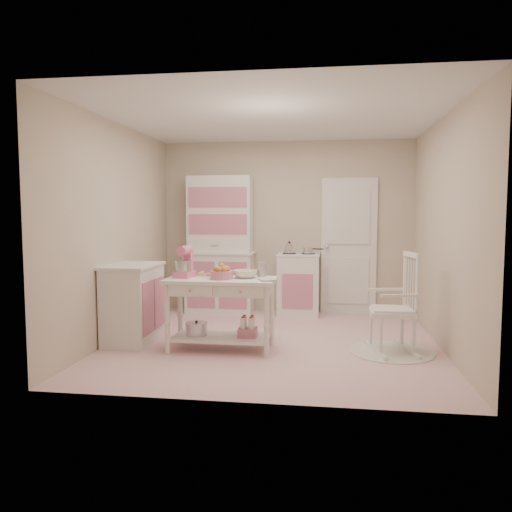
# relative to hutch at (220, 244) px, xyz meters

# --- Properties ---
(room_shell) EXTENTS (3.84, 3.84, 2.62)m
(room_shell) POSITION_rel_hutch_xyz_m (0.99, -1.66, 0.61)
(room_shell) COLOR pink
(room_shell) RESTS_ON ground
(door) EXTENTS (0.82, 0.05, 2.04)m
(door) POSITION_rel_hutch_xyz_m (1.94, 0.21, -0.02)
(door) COLOR white
(door) RESTS_ON ground
(hutch) EXTENTS (1.06, 0.50, 2.08)m
(hutch) POSITION_rel_hutch_xyz_m (0.00, 0.00, 0.00)
(hutch) COLOR white
(hutch) RESTS_ON ground
(stove) EXTENTS (0.62, 0.57, 0.92)m
(stove) POSITION_rel_hutch_xyz_m (1.20, -0.05, -0.58)
(stove) COLOR white
(stove) RESTS_ON ground
(base_cabinet) EXTENTS (0.54, 0.84, 0.92)m
(base_cabinet) POSITION_rel_hutch_xyz_m (-0.64, -1.87, -0.58)
(base_cabinet) COLOR white
(base_cabinet) RESTS_ON ground
(lace_rug) EXTENTS (0.92, 0.92, 0.01)m
(lace_rug) POSITION_rel_hutch_xyz_m (2.32, -1.90, -1.03)
(lace_rug) COLOR white
(lace_rug) RESTS_ON ground
(rocking_chair) EXTENTS (0.62, 0.81, 1.10)m
(rocking_chair) POSITION_rel_hutch_xyz_m (2.32, -1.90, -0.49)
(rocking_chair) COLOR white
(rocking_chair) RESTS_ON ground
(work_table) EXTENTS (1.20, 0.60, 0.80)m
(work_table) POSITION_rel_hutch_xyz_m (0.45, -2.06, -0.64)
(work_table) COLOR white
(work_table) RESTS_ON ground
(stand_mixer) EXTENTS (0.23, 0.30, 0.34)m
(stand_mixer) POSITION_rel_hutch_xyz_m (0.03, -2.04, -0.07)
(stand_mixer) COLOR pink
(stand_mixer) RESTS_ON work_table
(cookie_tray) EXTENTS (0.34, 0.24, 0.02)m
(cookie_tray) POSITION_rel_hutch_xyz_m (0.30, -1.88, -0.23)
(cookie_tray) COLOR silver
(cookie_tray) RESTS_ON work_table
(bread_basket) EXTENTS (0.25, 0.25, 0.09)m
(bread_basket) POSITION_rel_hutch_xyz_m (0.47, -2.11, -0.19)
(bread_basket) COLOR #C8738E
(bread_basket) RESTS_ON work_table
(mixing_bowl) EXTENTS (0.27, 0.27, 0.09)m
(mixing_bowl) POSITION_rel_hutch_xyz_m (0.71, -1.98, -0.20)
(mixing_bowl) COLOR white
(mixing_bowl) RESTS_ON work_table
(metal_pitcher) EXTENTS (0.10, 0.10, 0.17)m
(metal_pitcher) POSITION_rel_hutch_xyz_m (0.89, -1.90, -0.16)
(metal_pitcher) COLOR silver
(metal_pitcher) RESTS_ON work_table
(recipe_book) EXTENTS (0.25, 0.28, 0.02)m
(recipe_book) POSITION_rel_hutch_xyz_m (0.90, -2.18, -0.23)
(recipe_book) COLOR white
(recipe_book) RESTS_ON work_table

